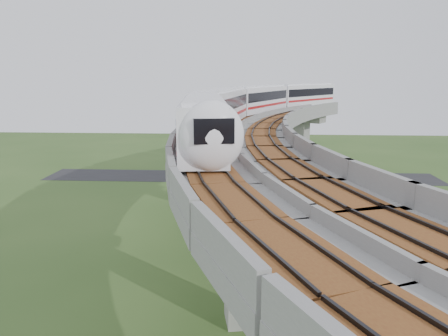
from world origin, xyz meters
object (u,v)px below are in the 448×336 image
Objects in this scene: car_red at (399,266)px; car_dark at (364,248)px; metro_train at (259,103)px; car_white at (376,267)px.

car_red is 0.75× the size of car_dark.
car_dark is (9.07, -14.43, -11.61)m from metro_train.
metro_train is 15.85× the size of car_white.
car_white is at bearing -63.65° from metro_train.
metro_train is 13.15× the size of car_dark.
metro_train reaches higher than car_white.
metro_train is 20.62m from car_dark.
metro_train reaches higher than car_dark.
car_white reaches higher than car_red.
car_red is (10.96, -17.67, -11.71)m from metro_train.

